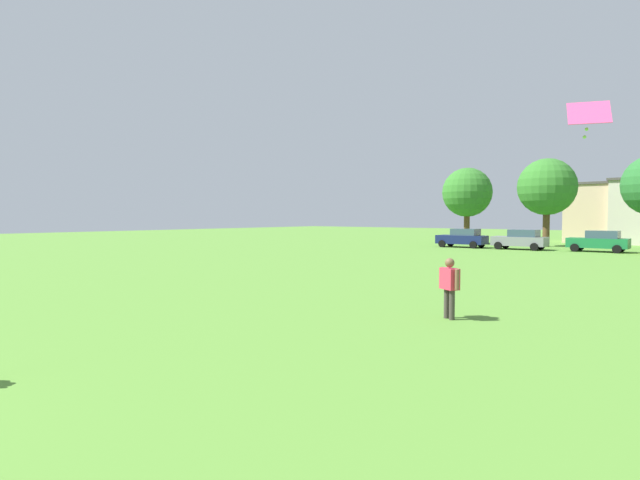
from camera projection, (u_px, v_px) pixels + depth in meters
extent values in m
plane|color=#568C33|center=(509.00, 266.00, 28.89)|extent=(160.00, 160.00, 0.00)
cylinder|color=#3F3833|center=(447.00, 303.00, 14.22)|extent=(0.15, 0.15, 0.82)
cylinder|color=#3F3833|center=(452.00, 305.00, 13.99)|extent=(0.15, 0.15, 0.82)
cube|color=#D8334C|center=(450.00, 279.00, 14.07)|extent=(0.63, 0.54, 0.58)
cylinder|color=brown|center=(442.00, 277.00, 14.38)|extent=(0.12, 0.12, 0.55)
cylinder|color=brown|center=(457.00, 280.00, 13.75)|extent=(0.12, 0.12, 0.55)
sphere|color=brown|center=(450.00, 263.00, 14.05)|extent=(0.26, 0.26, 0.26)
cube|color=#F24C8C|center=(589.00, 113.00, 14.95)|extent=(1.25, 0.88, 0.72)
sphere|color=#8CD859|center=(589.00, 121.00, 14.96)|extent=(0.10, 0.10, 0.10)
sphere|color=#8CD859|center=(587.00, 129.00, 15.00)|extent=(0.10, 0.10, 0.10)
sphere|color=#8CD859|center=(585.00, 137.00, 15.04)|extent=(0.10, 0.10, 0.10)
cube|color=#141E4C|center=(462.00, 240.00, 46.15)|extent=(4.30, 1.80, 0.76)
cube|color=#334756|center=(465.00, 232.00, 45.90)|extent=(2.24, 1.58, 0.60)
cylinder|color=black|center=(442.00, 244.00, 46.38)|extent=(0.64, 0.22, 0.64)
cylinder|color=black|center=(451.00, 243.00, 47.78)|extent=(0.64, 0.22, 0.64)
cylinder|color=black|center=(473.00, 245.00, 44.55)|extent=(0.64, 0.22, 0.64)
cylinder|color=black|center=(481.00, 244.00, 45.95)|extent=(0.64, 0.22, 0.64)
cube|color=slate|center=(519.00, 241.00, 43.15)|extent=(4.30, 1.80, 0.76)
cube|color=#334756|center=(524.00, 233.00, 42.90)|extent=(2.24, 1.58, 0.60)
cylinder|color=black|center=(498.00, 246.00, 43.38)|extent=(0.64, 0.22, 0.64)
cylinder|color=black|center=(506.00, 245.00, 44.78)|extent=(0.64, 0.22, 0.64)
cylinder|color=black|center=(534.00, 247.00, 41.55)|extent=(0.64, 0.22, 0.64)
cylinder|color=black|center=(541.00, 246.00, 42.95)|extent=(0.64, 0.22, 0.64)
cube|color=#196B38|center=(598.00, 243.00, 40.33)|extent=(4.30, 1.80, 0.76)
cube|color=#334756|center=(603.00, 234.00, 40.08)|extent=(2.24, 1.58, 0.60)
cylinder|color=black|center=(575.00, 248.00, 40.56)|extent=(0.64, 0.22, 0.64)
cylinder|color=black|center=(580.00, 247.00, 41.96)|extent=(0.64, 0.22, 0.64)
cylinder|color=black|center=(617.00, 249.00, 38.73)|extent=(0.64, 0.22, 0.64)
cylinder|color=black|center=(621.00, 248.00, 40.13)|extent=(0.64, 0.22, 0.64)
cylinder|color=brown|center=(467.00, 229.00, 51.51)|extent=(0.57, 0.57, 3.10)
sphere|color=#337528|center=(467.00, 192.00, 51.34)|extent=(4.89, 4.89, 4.89)
cylinder|color=brown|center=(546.00, 229.00, 47.16)|extent=(0.60, 0.60, 3.28)
sphere|color=#337528|center=(547.00, 187.00, 46.98)|extent=(5.18, 5.18, 5.18)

